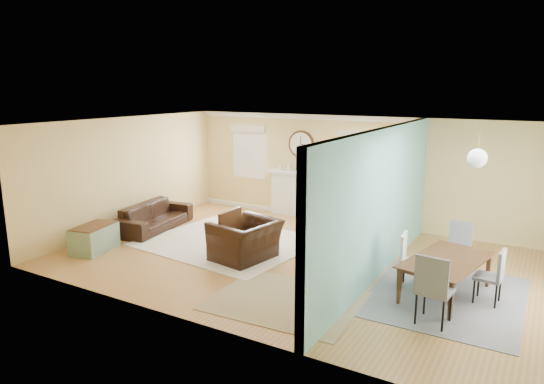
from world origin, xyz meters
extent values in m
plane|color=#A06D30|center=(0.00, 0.00, 0.00)|extent=(9.00, 9.00, 0.00)
cube|color=tan|center=(0.00, 3.00, 1.30)|extent=(9.00, 0.02, 2.60)
cube|color=tan|center=(0.00, -3.00, 1.30)|extent=(9.00, 0.02, 2.60)
cube|color=tan|center=(-4.50, 0.00, 1.30)|extent=(0.02, 6.00, 2.60)
cube|color=white|center=(0.00, 0.00, 2.60)|extent=(9.00, 6.00, 0.02)
cube|color=tan|center=(1.50, 1.40, 1.30)|extent=(0.12, 3.20, 2.60)
cube|color=tan|center=(1.50, -2.50, 1.30)|extent=(0.12, 1.00, 2.60)
cube|color=tan|center=(1.50, -1.10, 2.40)|extent=(0.12, 1.80, 0.40)
cube|color=white|center=(1.43, -0.20, 1.10)|extent=(0.04, 0.12, 2.20)
cube|color=white|center=(1.43, -2.00, 1.10)|extent=(0.04, 0.12, 2.20)
cube|color=white|center=(1.43, -1.10, 2.20)|extent=(0.04, 1.92, 0.12)
cube|color=#7BCAC3|center=(1.57, 0.00, 1.30)|extent=(0.02, 6.00, 2.60)
cube|color=white|center=(-1.50, 2.88, 0.55)|extent=(1.50, 0.24, 1.10)
cube|color=white|center=(-1.50, 2.85, 1.13)|extent=(1.70, 0.30, 0.08)
cube|color=black|center=(-1.50, 2.98, 0.50)|extent=(0.85, 0.02, 0.75)
cube|color=gold|center=(-1.50, 2.87, 0.42)|extent=(0.85, 0.02, 0.62)
cylinder|color=#452514|center=(-1.50, 2.97, 1.85)|extent=(0.70, 0.06, 0.70)
cylinder|color=silver|center=(-1.50, 2.94, 1.85)|extent=(0.60, 0.01, 0.60)
cube|color=black|center=(-1.50, 2.93, 1.95)|extent=(0.02, 0.01, 0.20)
cube|color=black|center=(-1.44, 2.93, 1.85)|extent=(0.12, 0.01, 0.02)
cube|color=white|center=(-3.05, 2.98, 1.55)|extent=(0.90, 0.03, 1.30)
cube|color=white|center=(-3.05, 2.95, 1.55)|extent=(1.00, 0.04, 1.40)
cube|color=beige|center=(-3.05, 2.91, 2.18)|extent=(1.05, 0.10, 0.18)
cube|color=white|center=(0.05, 2.98, 1.55)|extent=(0.90, 0.03, 1.30)
cube|color=white|center=(0.05, 2.95, 1.55)|extent=(1.00, 0.04, 1.40)
cube|color=beige|center=(0.05, 2.91, 2.18)|extent=(1.05, 0.10, 0.18)
cylinder|color=gold|center=(3.00, 0.00, 2.45)|extent=(0.02, 0.02, 0.30)
sphere|color=white|center=(3.00, 0.00, 2.20)|extent=(0.30, 0.30, 0.30)
cube|color=beige|center=(-1.83, 0.20, 0.01)|extent=(3.62, 3.22, 0.02)
cube|color=tan|center=(0.64, -1.73, 0.01)|extent=(2.32, 1.94, 0.01)
cube|color=slate|center=(2.76, -0.28, 0.01)|extent=(2.27, 2.83, 0.01)
imported|color=black|center=(-3.89, 0.16, 0.30)|extent=(1.11, 2.18, 0.61)
imported|color=black|center=(-0.93, -0.49, 0.39)|extent=(1.22, 1.35, 0.77)
imported|color=#047A5A|center=(-0.10, 2.33, 0.33)|extent=(0.84, 0.85, 0.65)
cube|color=gray|center=(-3.86, -1.61, 0.26)|extent=(0.75, 1.03, 0.52)
cube|color=#452514|center=(-3.86, -1.61, 0.53)|extent=(0.71, 0.98, 0.02)
cube|color=#916847|center=(1.22, 1.56, 0.40)|extent=(0.48, 1.45, 0.80)
cube|color=#452514|center=(0.97, 1.12, 0.55)|extent=(0.01, 0.39, 0.22)
cube|color=#452514|center=(0.97, 1.12, 0.28)|extent=(0.01, 0.39, 0.22)
cube|color=#452514|center=(0.97, 1.56, 0.55)|extent=(0.01, 0.39, 0.22)
cube|color=#452514|center=(0.97, 1.56, 0.28)|extent=(0.01, 0.39, 0.22)
cube|color=#452514|center=(0.97, 1.99, 0.55)|extent=(0.01, 0.39, 0.22)
cube|color=#452514|center=(0.97, 1.99, 0.28)|extent=(0.01, 0.39, 0.22)
imported|color=black|center=(1.20, 1.56, 1.11)|extent=(0.14, 1.07, 0.61)
cylinder|color=white|center=(1.28, 0.50, 0.26)|extent=(0.35, 0.35, 0.52)
imported|color=#337F33|center=(1.28, 0.50, 0.75)|extent=(0.55, 0.53, 0.47)
imported|color=#452514|center=(2.76, -0.28, 0.31)|extent=(1.30, 1.90, 0.61)
cube|color=slate|center=(2.70, 0.91, 0.42)|extent=(0.40, 0.40, 0.05)
cube|color=slate|center=(2.70, 0.91, 0.66)|extent=(0.40, 0.06, 0.47)
cylinder|color=black|center=(2.87, 1.06, 0.20)|extent=(0.03, 0.03, 0.39)
cylinder|color=black|center=(2.86, 0.74, 0.20)|extent=(0.03, 0.03, 0.39)
cylinder|color=black|center=(2.55, 1.07, 0.20)|extent=(0.03, 0.03, 0.39)
cylinder|color=black|center=(2.54, 0.75, 0.20)|extent=(0.03, 0.03, 0.39)
cube|color=slate|center=(2.77, -1.33, 0.49)|extent=(0.50, 0.50, 0.05)
cube|color=slate|center=(2.77, -1.33, 0.77)|extent=(0.46, 0.09, 0.55)
cylinder|color=black|center=(2.57, -1.50, 0.23)|extent=(0.03, 0.03, 0.46)
cylinder|color=black|center=(2.60, -1.13, 0.23)|extent=(0.03, 0.03, 0.46)
cylinder|color=black|center=(2.94, -1.53, 0.23)|extent=(0.03, 0.03, 0.46)
cylinder|color=black|center=(2.97, -1.16, 0.23)|extent=(0.03, 0.03, 0.46)
cube|color=white|center=(2.21, -0.25, 0.44)|extent=(0.45, 0.45, 0.05)
cube|color=white|center=(2.21, -0.25, 0.68)|extent=(0.09, 0.41, 0.49)
cylinder|color=black|center=(2.02, -0.11, 0.20)|extent=(0.03, 0.03, 0.41)
cylinder|color=black|center=(2.35, -0.07, 0.20)|extent=(0.03, 0.03, 0.41)
cylinder|color=black|center=(2.06, -0.44, 0.20)|extent=(0.03, 0.03, 0.41)
cylinder|color=black|center=(2.39, -0.40, 0.20)|extent=(0.03, 0.03, 0.41)
cube|color=slate|center=(3.34, -0.23, 0.42)|extent=(0.42, 0.42, 0.05)
cube|color=slate|center=(3.34, -0.23, 0.65)|extent=(0.08, 0.39, 0.46)
cylinder|color=black|center=(3.48, -0.40, 0.19)|extent=(0.03, 0.03, 0.39)
cylinder|color=black|center=(3.17, -0.37, 0.19)|extent=(0.03, 0.03, 0.39)
cylinder|color=black|center=(3.51, -0.08, 0.19)|extent=(0.03, 0.03, 0.39)
cylinder|color=black|center=(3.19, -0.06, 0.19)|extent=(0.03, 0.03, 0.39)
camera|label=1|loc=(3.97, -7.91, 3.27)|focal=32.00mm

